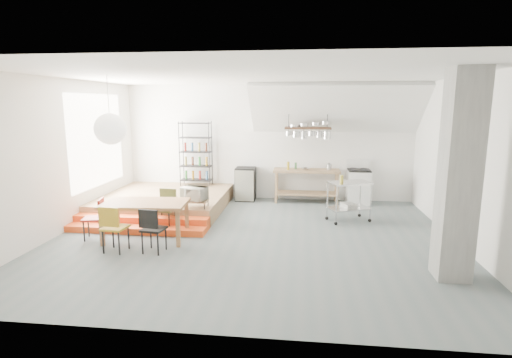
# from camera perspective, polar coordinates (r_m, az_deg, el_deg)

# --- Properties ---
(floor) EXTENTS (8.00, 8.00, 0.00)m
(floor) POSITION_cam_1_polar(r_m,az_deg,el_deg) (8.18, -0.50, -8.38)
(floor) COLOR slate
(floor) RESTS_ON ground
(wall_back) EXTENTS (8.00, 0.04, 3.20)m
(wall_back) POSITION_cam_1_polar(r_m,az_deg,el_deg) (11.27, 1.69, 5.21)
(wall_back) COLOR silver
(wall_back) RESTS_ON ground
(wall_left) EXTENTS (0.04, 7.00, 3.20)m
(wall_left) POSITION_cam_1_polar(r_m,az_deg,el_deg) (9.20, -26.12, 2.90)
(wall_left) COLOR silver
(wall_left) RESTS_ON ground
(wall_right) EXTENTS (0.04, 7.00, 3.20)m
(wall_right) POSITION_cam_1_polar(r_m,az_deg,el_deg) (8.32, 27.98, 2.04)
(wall_right) COLOR silver
(wall_right) RESTS_ON ground
(ceiling) EXTENTS (8.00, 7.00, 0.02)m
(ceiling) POSITION_cam_1_polar(r_m,az_deg,el_deg) (7.75, -0.53, 14.59)
(ceiling) COLOR white
(ceiling) RESTS_ON wall_back
(slope_ceiling) EXTENTS (4.40, 1.44, 1.32)m
(slope_ceiling) POSITION_cam_1_polar(r_m,az_deg,el_deg) (10.61, 11.31, 9.81)
(slope_ceiling) COLOR white
(slope_ceiling) RESTS_ON wall_back
(window_pane) EXTENTS (0.02, 2.50, 2.20)m
(window_pane) POSITION_cam_1_polar(r_m,az_deg,el_deg) (10.45, -21.72, 5.14)
(window_pane) COLOR white
(window_pane) RESTS_ON wall_left
(platform) EXTENTS (3.00, 3.00, 0.40)m
(platform) POSITION_cam_1_polar(r_m,az_deg,el_deg) (10.56, -12.73, -3.12)
(platform) COLOR olive
(platform) RESTS_ON ground
(step_lower) EXTENTS (3.00, 0.35, 0.13)m
(step_lower) POSITION_cam_1_polar(r_m,az_deg,el_deg) (8.85, -16.86, -6.90)
(step_lower) COLOR #E74F1B
(step_lower) RESTS_ON ground
(step_upper) EXTENTS (3.00, 0.35, 0.27)m
(step_upper) POSITION_cam_1_polar(r_m,az_deg,el_deg) (9.14, -16.01, -5.87)
(step_upper) COLOR #E74F1B
(step_upper) RESTS_ON ground
(concrete_column) EXTENTS (0.50, 0.50, 3.20)m
(concrete_column) POSITION_cam_1_polar(r_m,az_deg,el_deg) (6.69, 27.00, 0.31)
(concrete_column) COLOR slate
(concrete_column) RESTS_ON ground
(kitchen_counter) EXTENTS (1.80, 0.60, 0.91)m
(kitchen_counter) POSITION_cam_1_polar(r_m,az_deg,el_deg) (11.02, 7.21, -0.12)
(kitchen_counter) COLOR olive
(kitchen_counter) RESTS_ON ground
(stove) EXTENTS (0.60, 0.60, 1.18)m
(stove) POSITION_cam_1_polar(r_m,az_deg,el_deg) (11.16, 14.40, -0.99)
(stove) COLOR white
(stove) RESTS_ON ground
(pot_rack) EXTENTS (1.20, 0.50, 1.43)m
(pot_rack) POSITION_cam_1_polar(r_m,az_deg,el_deg) (10.62, 7.55, 6.83)
(pot_rack) COLOR #3F2819
(pot_rack) RESTS_ON ceiling
(wire_shelving) EXTENTS (0.88, 0.38, 1.80)m
(wire_shelving) POSITION_cam_1_polar(r_m,az_deg,el_deg) (11.35, -8.59, 3.75)
(wire_shelving) COLOR black
(wire_shelving) RESTS_ON platform
(microwave_shelf) EXTENTS (0.60, 0.40, 0.16)m
(microwave_shelf) POSITION_cam_1_polar(r_m,az_deg,el_deg) (9.00, -8.80, -3.11)
(microwave_shelf) COLOR olive
(microwave_shelf) RESTS_ON platform
(paper_lantern) EXTENTS (0.60, 0.60, 0.60)m
(paper_lantern) POSITION_cam_1_polar(r_m,az_deg,el_deg) (8.15, -20.11, 6.73)
(paper_lantern) COLOR white
(paper_lantern) RESTS_ON ceiling
(dining_table) EXTENTS (1.69, 1.02, 0.77)m
(dining_table) POSITION_cam_1_polar(r_m,az_deg,el_deg) (8.17, -15.54, -3.75)
(dining_table) COLOR #955E36
(dining_table) RESTS_ON ground
(chair_mustard) EXTENTS (0.44, 0.44, 0.88)m
(chair_mustard) POSITION_cam_1_polar(r_m,az_deg,el_deg) (7.68, -19.79, -6.19)
(chair_mustard) COLOR gold
(chair_mustard) RESTS_ON ground
(chair_black) EXTENTS (0.43, 0.43, 0.84)m
(chair_black) POSITION_cam_1_polar(r_m,az_deg,el_deg) (7.45, -14.68, -6.59)
(chair_black) COLOR black
(chair_black) RESTS_ON ground
(chair_olive) EXTENTS (0.43, 0.43, 0.87)m
(chair_olive) POSITION_cam_1_polar(r_m,az_deg,el_deg) (8.83, -12.69, -3.70)
(chair_olive) COLOR #56602D
(chair_olive) RESTS_ON ground
(chair_red) EXTENTS (0.45, 0.45, 0.82)m
(chair_red) POSITION_cam_1_polar(r_m,az_deg,el_deg) (8.59, -21.83, -4.80)
(chair_red) COLOR #B02319
(chair_red) RESTS_ON ground
(rolling_cart) EXTENTS (1.05, 0.83, 0.92)m
(rolling_cart) POSITION_cam_1_polar(r_m,az_deg,el_deg) (9.40, 13.15, -2.35)
(rolling_cart) COLOR silver
(rolling_cart) RESTS_ON ground
(mini_fridge) EXTENTS (0.54, 0.54, 0.92)m
(mini_fridge) POSITION_cam_1_polar(r_m,az_deg,el_deg) (11.20, -1.48, -0.71)
(mini_fridge) COLOR black
(mini_fridge) RESTS_ON ground
(microwave) EXTENTS (0.62, 0.50, 0.30)m
(microwave) POSITION_cam_1_polar(r_m,az_deg,el_deg) (8.96, -8.83, -2.07)
(microwave) COLOR beige
(microwave) RESTS_ON microwave_shelf
(bowl) EXTENTS (0.27, 0.27, 0.05)m
(bowl) POSITION_cam_1_polar(r_m,az_deg,el_deg) (10.91, 7.08, 1.44)
(bowl) COLOR silver
(bowl) RESTS_ON kitchen_counter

